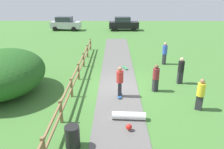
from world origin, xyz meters
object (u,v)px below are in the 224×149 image
at_px(skater_riding, 120,80).
at_px(parked_car_silver, 65,24).
at_px(trash_bin, 72,137).
at_px(bystander_yellow, 201,93).
at_px(bush_large, 4,73).
at_px(bystander_maroon, 156,77).
at_px(skateboard_loose, 125,68).
at_px(skater_fallen, 129,117).
at_px(parked_car_black, 123,24).
at_px(bystander_black, 181,69).
at_px(bystander_blue, 165,52).

relative_size(skater_riding, parked_car_silver, 0.40).
distance_m(trash_bin, bystander_yellow, 6.46).
bearing_deg(bush_large, bystander_maroon, 2.84).
bearing_deg(skateboard_loose, bush_large, -148.23).
distance_m(skater_fallen, parked_car_silver, 24.87).
relative_size(bush_large, trash_bin, 5.88).
xyz_separation_m(parked_car_black, parked_car_silver, (-8.32, 0.01, 0.00)).
height_order(skateboard_loose, bystander_black, bystander_black).
distance_m(bush_large, trash_bin, 6.57).
bearing_deg(bystander_blue, parked_car_black, 99.93).
height_order(skater_riding, bystander_black, skater_riding).
xyz_separation_m(bush_large, skateboard_loose, (6.97, 4.32, -1.17)).
relative_size(bush_large, bystander_maroon, 3.24).
height_order(skateboard_loose, bystander_yellow, bystander_yellow).
bearing_deg(trash_bin, parked_car_silver, 102.20).
xyz_separation_m(trash_bin, parked_car_silver, (-5.51, 25.48, 0.51)).
bearing_deg(bystander_blue, skater_riding, -122.19).
distance_m(skater_fallen, bystander_maroon, 3.68).
xyz_separation_m(bush_large, skater_fallen, (6.84, -2.75, -1.06)).
height_order(trash_bin, skater_fallen, trash_bin).
height_order(trash_bin, bystander_black, bystander_black).
distance_m(bystander_blue, parked_car_silver, 18.95).
xyz_separation_m(skater_fallen, bystander_maroon, (1.73, 3.17, 0.70)).
bearing_deg(skater_riding, bush_large, 177.09).
relative_size(skater_riding, skater_fallen, 1.11).
bearing_deg(bystander_blue, trash_bin, -118.69).
bearing_deg(bush_large, bystander_blue, 28.38).
distance_m(bush_large, bystander_yellow, 10.52).
xyz_separation_m(skater_fallen, parked_car_silver, (-7.74, 23.63, 0.76)).
relative_size(bush_large, bystander_black, 3.09).
relative_size(skater_riding, skateboard_loose, 2.10).
height_order(bush_large, bystander_yellow, bush_large).
height_order(bystander_black, bystander_blue, bystander_blue).
distance_m(bush_large, skater_fallen, 7.45).
relative_size(bush_large, bystander_yellow, 3.21).
bearing_deg(skater_fallen, skater_riding, 98.66).
distance_m(trash_bin, parked_car_silver, 26.08).
xyz_separation_m(bystander_blue, parked_car_black, (-2.70, 15.40, -0.02)).
bearing_deg(bystander_maroon, skater_riding, -160.23).
relative_size(bystander_maroon, parked_car_silver, 0.38).
bearing_deg(bush_large, bystander_black, 8.72).
relative_size(skater_riding, bystander_blue, 0.98).
xyz_separation_m(trash_bin, bystander_yellow, (5.77, 2.88, 0.45)).
relative_size(parked_car_black, parked_car_silver, 0.98).
bearing_deg(skater_fallen, bystander_black, 51.22).
xyz_separation_m(bystander_yellow, parked_car_silver, (-11.27, 22.60, 0.06)).
height_order(bystander_black, bystander_yellow, bystander_black).
xyz_separation_m(bystander_black, bystander_yellow, (0.05, -3.31, -0.04)).
relative_size(skateboard_loose, bystander_black, 0.48).
bearing_deg(parked_car_silver, bush_large, -87.52).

